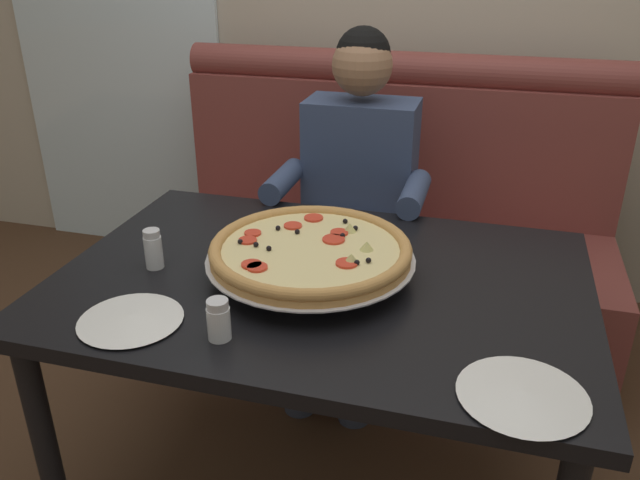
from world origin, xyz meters
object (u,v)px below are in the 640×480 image
object	(u,v)px
shaker_parmesan	(154,252)
booth_bench	(382,243)
shaker_oregano	(219,322)
plate_near_right	(131,318)
pizza	(311,251)
plate_near_left	(523,393)
diner_main	(354,193)
dining_table	(321,302)

from	to	relation	value
shaker_parmesan	booth_bench	bearing A→B (deg)	66.25
shaker_oregano	plate_near_right	world-z (taller)	shaker_oregano
booth_bench	pizza	distance (m)	1.04
plate_near_left	plate_near_right	bearing A→B (deg)	177.58
shaker_oregano	plate_near_left	world-z (taller)	shaker_oregano
shaker_oregano	pizza	bearing A→B (deg)	71.08
diner_main	pizza	distance (m)	0.69
shaker_oregano	plate_near_left	distance (m)	0.65
dining_table	shaker_parmesan	bearing A→B (deg)	-171.18
shaker_parmesan	plate_near_right	bearing A→B (deg)	-72.82
diner_main	plate_near_right	size ratio (longest dim) A/B	5.25
dining_table	pizza	xyz separation A→B (m)	(-0.03, -0.01, 0.15)
dining_table	shaker_parmesan	size ratio (longest dim) A/B	12.58
dining_table	shaker_oregano	world-z (taller)	shaker_oregano
diner_main	plate_near_right	bearing A→B (deg)	-106.45
booth_bench	diner_main	xyz separation A→B (m)	(-0.07, -0.27, 0.31)
booth_bench	plate_near_right	size ratio (longest dim) A/B	7.47
booth_bench	pizza	world-z (taller)	booth_bench
booth_bench	dining_table	bearing A→B (deg)	-90.00
diner_main	plate_near_left	bearing A→B (deg)	-61.26
dining_table	shaker_parmesan	xyz separation A→B (m)	(-0.45, -0.07, 0.12)
diner_main	plate_near_right	world-z (taller)	diner_main
pizza	plate_near_left	world-z (taller)	pizza
plate_near_left	diner_main	bearing A→B (deg)	118.74
plate_near_right	booth_bench	bearing A→B (deg)	73.99
shaker_parmesan	plate_near_left	bearing A→B (deg)	-17.36
booth_bench	plate_near_left	world-z (taller)	booth_bench
pizza	plate_near_right	distance (m)	0.47
booth_bench	plate_near_right	distance (m)	1.37
booth_bench	shaker_parmesan	distance (m)	1.17
booth_bench	shaker_parmesan	size ratio (longest dim) A/B	16.53
pizza	plate_near_left	size ratio (longest dim) A/B	2.14
dining_table	shaker_parmesan	world-z (taller)	shaker_parmesan
shaker_oregano	plate_near_left	xyz separation A→B (m)	(0.65, -0.03, -0.03)
shaker_oregano	plate_near_right	xyz separation A→B (m)	(-0.23, 0.01, -0.03)
dining_table	pizza	bearing A→B (deg)	-166.71
diner_main	plate_near_left	xyz separation A→B (m)	(0.57, -1.05, 0.03)
pizza	plate_near_right	size ratio (longest dim) A/B	2.24
pizza	plate_near_right	world-z (taller)	pizza
diner_main	shaker_parmesan	world-z (taller)	diner_main
shaker_oregano	dining_table	bearing A→B (deg)	67.44
dining_table	plate_near_right	xyz separation A→B (m)	(-0.37, -0.33, 0.09)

